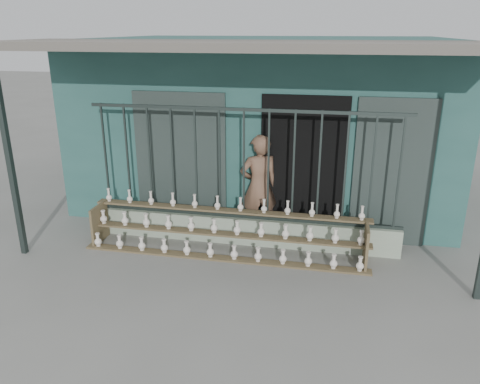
# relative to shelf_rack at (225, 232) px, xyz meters

# --- Properties ---
(ground) EXTENTS (60.00, 60.00, 0.00)m
(ground) POSITION_rel_shelf_rack_xyz_m (0.21, -0.89, -0.36)
(ground) COLOR slate
(workshop_building) EXTENTS (7.40, 6.60, 3.21)m
(workshop_building) POSITION_rel_shelf_rack_xyz_m (0.22, 3.34, 1.26)
(workshop_building) COLOR #27534E
(workshop_building) RESTS_ON ground
(parapet_wall) EXTENTS (5.00, 0.20, 0.45)m
(parapet_wall) POSITION_rel_shelf_rack_xyz_m (0.21, 0.41, -0.14)
(parapet_wall) COLOR #98A990
(parapet_wall) RESTS_ON ground
(security_fence) EXTENTS (5.00, 0.04, 1.80)m
(security_fence) POSITION_rel_shelf_rack_xyz_m (0.21, 0.41, 0.99)
(security_fence) COLOR #283330
(security_fence) RESTS_ON parapet_wall
(shelf_rack) EXTENTS (4.50, 0.68, 0.85)m
(shelf_rack) POSITION_rel_shelf_rack_xyz_m (0.00, 0.00, 0.00)
(shelf_rack) COLOR brown
(shelf_rack) RESTS_ON ground
(elderly_woman) EXTENTS (0.77, 0.66, 1.77)m
(elderly_woman) POSITION_rel_shelf_rack_xyz_m (0.40, 0.77, 0.53)
(elderly_woman) COLOR brown
(elderly_woman) RESTS_ON ground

